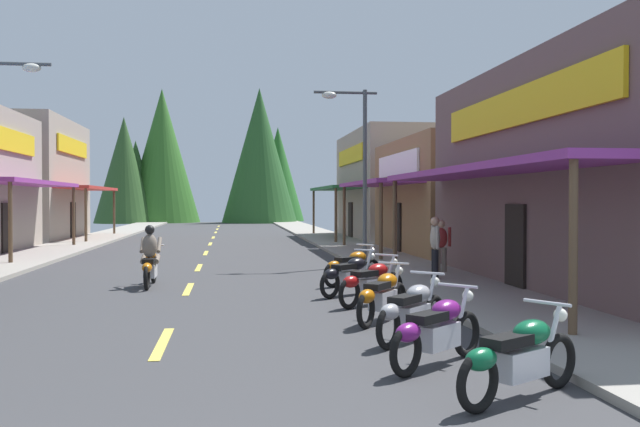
# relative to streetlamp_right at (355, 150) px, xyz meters

# --- Properties ---
(ground) EXTENTS (10.17, 83.60, 0.10)m
(ground) POSITION_rel_streetlamp_right_xyz_m (-5.15, 7.11, -3.91)
(ground) COLOR #38383A
(sidewalk_left) EXTENTS (2.79, 83.60, 0.12)m
(sidewalk_left) POSITION_rel_streetlamp_right_xyz_m (-11.63, 7.11, -3.80)
(sidewalk_left) COLOR gray
(sidewalk_left) RESTS_ON ground
(sidewalk_right) EXTENTS (2.79, 83.60, 0.12)m
(sidewalk_right) POSITION_rel_streetlamp_right_xyz_m (1.33, 7.11, -3.80)
(sidewalk_right) COLOR gray
(sidewalk_right) RESTS_ON ground
(centerline_dashes) EXTENTS (0.16, 57.25, 0.01)m
(centerline_dashes) POSITION_rel_streetlamp_right_xyz_m (-5.15, 9.63, -3.85)
(centerline_dashes) COLOR #E0C64C
(centerline_dashes) RESTS_ON ground
(storefront_right_middle) EXTENTS (10.59, 9.24, 4.70)m
(storefront_right_middle) POSITION_rel_streetlamp_right_xyz_m (7.07, 5.05, -1.50)
(storefront_right_middle) COLOR olive
(storefront_right_middle) RESTS_ON ground
(storefront_right_far) EXTENTS (8.97, 10.87, 6.10)m
(storefront_right_far) POSITION_rel_streetlamp_right_xyz_m (6.27, 16.28, -0.81)
(storefront_right_far) COLOR gray
(storefront_right_far) RESTS_ON ground
(streetlamp_right) EXTENTS (2.12, 0.30, 5.88)m
(streetlamp_right) POSITION_rel_streetlamp_right_xyz_m (0.00, 0.00, 0.00)
(streetlamp_right) COLOR #474C51
(streetlamp_right) RESTS_ON ground
(motorcycle_parked_right_0) EXTENTS (1.86, 1.22, 1.04)m
(motorcycle_parked_right_0) POSITION_rel_streetlamp_right_xyz_m (-1.00, -15.53, -3.37)
(motorcycle_parked_right_0) COLOR black
(motorcycle_parked_right_0) RESTS_ON ground
(motorcycle_parked_right_1) EXTENTS (1.67, 1.49, 1.04)m
(motorcycle_parked_right_1) POSITION_rel_streetlamp_right_xyz_m (-1.43, -13.94, -3.37)
(motorcycle_parked_right_1) COLOR black
(motorcycle_parked_right_1) RESTS_ON ground
(motorcycle_parked_right_2) EXTENTS (1.53, 1.64, 1.04)m
(motorcycle_parked_right_2) POSITION_rel_streetlamp_right_xyz_m (-1.34, -12.30, -3.37)
(motorcycle_parked_right_2) COLOR black
(motorcycle_parked_right_2) RESTS_ON ground
(motorcycle_parked_right_3) EXTENTS (1.32, 1.80, 1.04)m
(motorcycle_parked_right_3) POSITION_rel_streetlamp_right_xyz_m (-1.42, -10.58, -3.37)
(motorcycle_parked_right_3) COLOR black
(motorcycle_parked_right_3) RESTS_ON ground
(motorcycle_parked_right_4) EXTENTS (1.68, 1.48, 1.04)m
(motorcycle_parked_right_4) POSITION_rel_streetlamp_right_xyz_m (-1.21, -8.57, -3.37)
(motorcycle_parked_right_4) COLOR black
(motorcycle_parked_right_4) RESTS_ON ground
(motorcycle_parked_right_5) EXTENTS (1.68, 1.48, 1.04)m
(motorcycle_parked_right_5) POSITION_rel_streetlamp_right_xyz_m (-1.38, -7.05, -3.37)
(motorcycle_parked_right_5) COLOR black
(motorcycle_parked_right_5) RESTS_ON ground
(motorcycle_parked_right_6) EXTENTS (1.75, 1.40, 1.04)m
(motorcycle_parked_right_6) POSITION_rel_streetlamp_right_xyz_m (-1.01, -5.13, -3.37)
(motorcycle_parked_right_6) COLOR black
(motorcycle_parked_right_6) RESTS_ON ground
(rider_cruising_lead) EXTENTS (0.60, 2.14, 1.57)m
(rider_cruising_lead) POSITION_rel_streetlamp_right_xyz_m (-6.14, -4.81, -3.20)
(rider_cruising_lead) COLOR black
(rider_cruising_lead) RESTS_ON ground
(pedestrian_by_shop) EXTENTS (0.56, 0.31, 1.63)m
(pedestrian_by_shop) POSITION_rel_streetlamp_right_xyz_m (1.94, -3.29, -2.92)
(pedestrian_by_shop) COLOR #726659
(pedestrian_by_shop) RESTS_ON ground
(pedestrian_browsing) EXTENTS (0.27, 0.57, 1.76)m
(pedestrian_browsing) POSITION_rel_streetlamp_right_xyz_m (1.26, -4.93, -2.83)
(pedestrian_browsing) COLOR black
(pedestrian_browsing) RESTS_ON ground
(treeline_backdrop) EXTENTS (21.23, 11.49, 13.64)m
(treeline_backdrop) POSITION_rel_streetlamp_right_xyz_m (-6.98, 48.68, 2.28)
(treeline_backdrop) COLOR #295123
(treeline_backdrop) RESTS_ON ground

